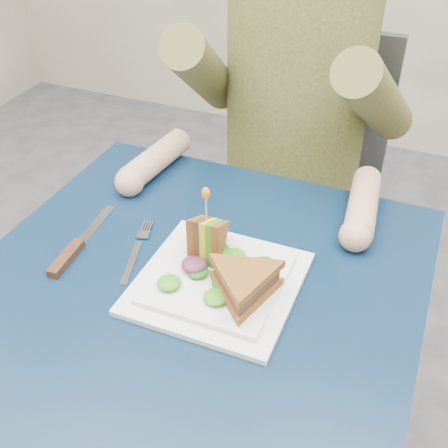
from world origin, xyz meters
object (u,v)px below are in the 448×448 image
at_px(table, 194,314).
at_px(chair, 298,178).
at_px(plate, 218,281).
at_px(knife, 72,251).
at_px(sandwich_flat, 244,283).
at_px(fork, 136,252).
at_px(diner, 297,61).
at_px(sandwich_upright, 207,239).

bearing_deg(table, chair, 90.00).
height_order(plate, knife, plate).
distance_m(table, sandwich_flat, 0.16).
distance_m(chair, plate, 0.70).
bearing_deg(fork, plate, -6.80).
bearing_deg(diner, fork, -102.86).
relative_size(table, knife, 3.38).
relative_size(fork, knife, 0.80).
distance_m(diner, knife, 0.65).
bearing_deg(sandwich_upright, table, -95.44).
bearing_deg(fork, diner, 77.14).
relative_size(table, fork, 4.24).
bearing_deg(table, sandwich_flat, -10.00).
bearing_deg(sandwich_upright, plate, -48.85).
bearing_deg(sandwich_upright, knife, -163.26).
bearing_deg(knife, sandwich_flat, -0.00).
distance_m(chair, diner, 0.39).
distance_m(sandwich_flat, sandwich_upright, 0.12).
height_order(table, sandwich_upright, sandwich_upright).
height_order(sandwich_upright, knife, sandwich_upright).
bearing_deg(table, diner, 90.00).
relative_size(plate, sandwich_flat, 1.30).
height_order(plate, sandwich_upright, sandwich_upright).
bearing_deg(sandwich_upright, fork, -169.03).
height_order(table, chair, chair).
relative_size(chair, knife, 4.20).
bearing_deg(fork, knife, -156.57).
distance_m(chair, fork, 0.69).
height_order(sandwich_flat, knife, sandwich_flat).
height_order(sandwich_flat, fork, sandwich_flat).
xyz_separation_m(sandwich_upright, knife, (-0.23, -0.07, -0.05)).
bearing_deg(fork, sandwich_flat, -11.42).
xyz_separation_m(diner, fork, (-0.12, -0.54, -0.18)).
bearing_deg(chair, sandwich_upright, -89.54).
bearing_deg(chair, fork, -100.71).
xyz_separation_m(chair, knife, (-0.23, -0.70, 0.20)).
bearing_deg(knife, fork, 23.43).
relative_size(sandwich_flat, knife, 0.90).
xyz_separation_m(sandwich_upright, fork, (-0.13, -0.02, -0.05)).
distance_m(sandwich_flat, knife, 0.33).
relative_size(sandwich_flat, sandwich_upright, 1.61).
xyz_separation_m(table, chair, (0.00, 0.68, -0.11)).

